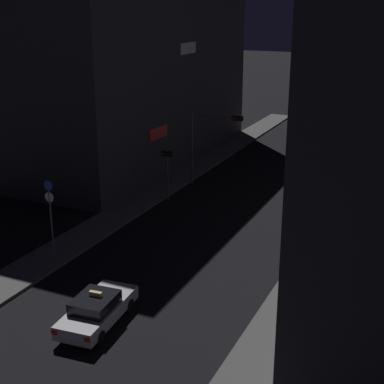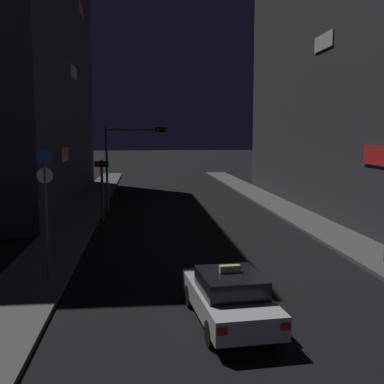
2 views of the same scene
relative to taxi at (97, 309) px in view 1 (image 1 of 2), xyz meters
The scene contains 8 objects.
sidewalk_left 20.34m from the taxi, 107.63° to the left, with size 2.49×59.87×0.15m, color #4C4C4C.
sidewalk_right 20.71m from the taxi, 69.38° to the left, with size 2.49×59.87×0.15m, color #4C4C4C.
building_facade_left 29.97m from the taxi, 118.11° to the left, with size 11.95×27.02×21.21m.
taxi is the anchor object (origin of this frame).
traffic_light_overhead 20.34m from the taxi, 99.11° to the left, with size 4.09×0.42×5.67m.
traffic_light_left_kerb 16.51m from the taxi, 106.51° to the left, with size 0.80×0.42×3.64m.
sign_pole_left 7.30m from the taxi, 142.93° to the left, with size 0.54×0.10×4.46m.
street_lamp_near_block 9.78m from the taxi, 35.00° to the left, with size 0.54×0.54×7.01m.
Camera 1 is at (12.10, -9.10, 13.30)m, focal length 52.67 mm.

